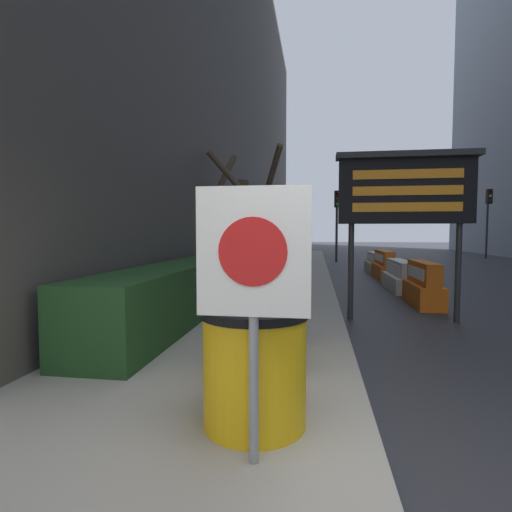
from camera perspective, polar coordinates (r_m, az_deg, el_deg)
The scene contains 16 objects.
sidewalk_left at distance 2.86m, azimuth -19.58°, elevation -27.88°, with size 3.26×56.00×0.15m.
building_left_facade at distance 13.94m, azimuth -5.74°, elevation 31.37°, with size 0.40×50.40×16.16m.
hedge_strip at distance 7.02m, azimuth -9.85°, elevation -4.45°, with size 0.90×6.28×0.89m.
bare_tree at distance 10.41m, azimuth -2.11°, elevation 5.72°, with size 1.98×2.08×3.61m.
barrel_drum_foreground at distance 3.00m, azimuth -0.20°, elevation -15.49°, with size 0.77×0.77×0.86m.
barrel_drum_middle at distance 3.96m, azimuth 1.15°, elevation -10.76°, with size 0.77×0.77×0.86m.
barrel_drum_back at distance 4.94m, azimuth 2.52°, elevation -7.90°, with size 0.77×0.77×0.86m.
warning_sign at distance 2.35m, azimuth -0.40°, elevation -2.12°, with size 0.68×0.08×1.67m.
message_board at distance 7.39m, azimuth 20.55°, elevation 8.66°, with size 2.36×0.36×2.90m.
jersey_barrier_orange_far at distance 9.12m, azimuth 22.79°, elevation -4.01°, with size 0.52×1.62×0.93m.
jersey_barrier_white at distance 11.37m, azimuth 19.92°, elevation -2.82°, with size 0.63×2.17×0.79m.
jersey_barrier_orange_near at distance 13.93m, azimuth 17.82°, elevation -1.40°, with size 0.54×2.10×0.93m.
jersey_barrier_cream at distance 16.12m, azimuth 16.55°, elevation -1.00°, with size 0.53×1.89×0.76m.
traffic_cone_near at distance 17.89m, azimuth 19.12°, elevation -0.46°, with size 0.44×0.44×0.79m.
traffic_light_near_curb at distance 20.96m, azimuth 11.49°, elevation 6.40°, with size 0.28×0.45×3.64m.
traffic_light_far_side at distance 26.77m, azimuth 30.26°, elevation 5.89°, with size 0.28×0.45×4.00m.
Camera 1 is at (-0.45, -2.14, 1.55)m, focal length 28.00 mm.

